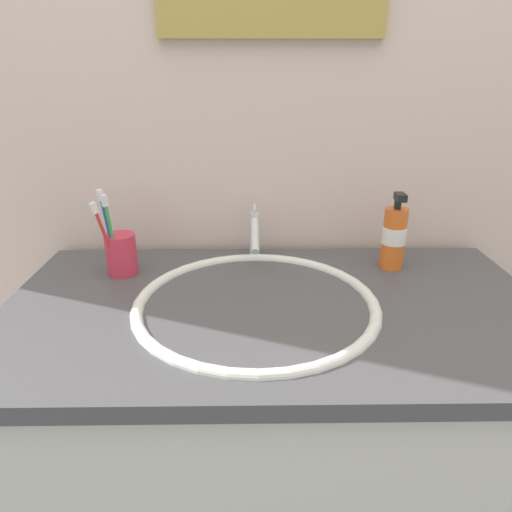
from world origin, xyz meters
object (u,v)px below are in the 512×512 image
object	(u,v)px
toothbrush_blue	(108,227)
soap_dispenser	(394,237)
faucet	(255,234)
toothbrush_cup	(121,254)
toothbrush_red	(105,235)
toothbrush_green	(111,230)

from	to	relation	value
toothbrush_blue	soap_dispenser	size ratio (longest dim) A/B	1.08
faucet	toothbrush_cup	xyz separation A→B (m)	(-0.30, -0.08, -0.02)
toothbrush_red	toothbrush_blue	bearing A→B (deg)	84.82
soap_dispenser	toothbrush_green	bearing A→B (deg)	-175.85
faucet	toothbrush_blue	xyz separation A→B (m)	(-0.32, -0.10, 0.05)
toothbrush_cup	toothbrush_green	world-z (taller)	toothbrush_green
toothbrush_red	toothbrush_cup	bearing A→B (deg)	58.37
toothbrush_blue	toothbrush_cup	bearing A→B (deg)	33.07
soap_dispenser	toothbrush_red	bearing A→B (deg)	-174.82
toothbrush_green	soap_dispenser	xyz separation A→B (m)	(0.63, 0.05, -0.03)
faucet	toothbrush_green	size ratio (longest dim) A/B	0.78
toothbrush_cup	toothbrush_blue	distance (m)	0.07
toothbrush_blue	toothbrush_red	bearing A→B (deg)	-95.18
toothbrush_cup	toothbrush_blue	size ratio (longest dim) A/B	0.48
faucet	toothbrush_red	distance (m)	0.34
toothbrush_green	soap_dispenser	bearing A→B (deg)	4.15
toothbrush_blue	toothbrush_green	world-z (taller)	toothbrush_blue
toothbrush_red	toothbrush_blue	xyz separation A→B (m)	(0.00, 0.02, 0.01)
faucet	toothbrush_green	bearing A→B (deg)	-161.46
toothbrush_cup	toothbrush_red	world-z (taller)	toothbrush_red
faucet	soap_dispenser	distance (m)	0.32
toothbrush_red	toothbrush_green	bearing A→B (deg)	50.36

